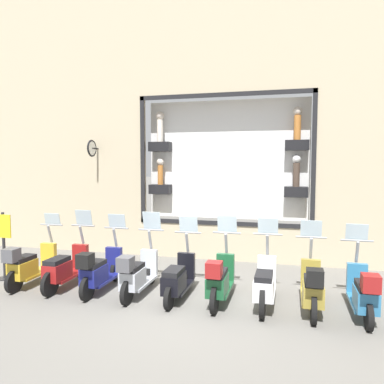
{
  "coord_description": "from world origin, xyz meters",
  "views": [
    {
      "loc": [
        -6.88,
        -1.8,
        2.78
      ],
      "look_at": [
        1.67,
        0.44,
        2.07
      ],
      "focal_mm": 35.0,
      "sensor_mm": 36.0,
      "label": 1
    }
  ],
  "objects_px": {
    "scooter_white_2": "(265,285)",
    "scooter_red_7": "(65,268)",
    "scooter_navy_6": "(99,271)",
    "scooter_silver_5": "(137,274)",
    "scooter_black_4": "(178,279)",
    "scooter_teal_0": "(364,293)",
    "scooter_yellow_8": "(29,265)",
    "scooter_green_3": "(219,280)",
    "scooter_olive_1": "(312,288)",
    "shop_sign_post": "(4,243)"
  },
  "relations": [
    {
      "from": "scooter_white_2",
      "to": "scooter_red_7",
      "type": "distance_m",
      "value": 4.34
    },
    {
      "from": "scooter_navy_6",
      "to": "scooter_silver_5",
      "type": "bearing_deg",
      "value": -89.97
    },
    {
      "from": "scooter_black_4",
      "to": "scooter_silver_5",
      "type": "relative_size",
      "value": 1.0
    },
    {
      "from": "scooter_silver_5",
      "to": "scooter_red_7",
      "type": "bearing_deg",
      "value": 87.81
    },
    {
      "from": "scooter_teal_0",
      "to": "scooter_yellow_8",
      "type": "bearing_deg",
      "value": 89.96
    },
    {
      "from": "scooter_white_2",
      "to": "scooter_yellow_8",
      "type": "xyz_separation_m",
      "value": [
        -0.07,
        5.2,
        0.02
      ]
    },
    {
      "from": "scooter_teal_0",
      "to": "scooter_green_3",
      "type": "distance_m",
      "value": 2.6
    },
    {
      "from": "scooter_olive_1",
      "to": "scooter_green_3",
      "type": "relative_size",
      "value": 1.0
    },
    {
      "from": "shop_sign_post",
      "to": "scooter_teal_0",
      "type": "bearing_deg",
      "value": -92.02
    },
    {
      "from": "scooter_red_7",
      "to": "shop_sign_post",
      "type": "relative_size",
      "value": 1.13
    },
    {
      "from": "shop_sign_post",
      "to": "scooter_black_4",
      "type": "bearing_deg",
      "value": -92.78
    },
    {
      "from": "scooter_teal_0",
      "to": "scooter_silver_5",
      "type": "height_order",
      "value": "scooter_silver_5"
    },
    {
      "from": "scooter_yellow_8",
      "to": "scooter_olive_1",
      "type": "bearing_deg",
      "value": -89.97
    },
    {
      "from": "scooter_teal_0",
      "to": "shop_sign_post",
      "type": "distance_m",
      "value": 7.86
    },
    {
      "from": "scooter_teal_0",
      "to": "scooter_green_3",
      "type": "bearing_deg",
      "value": 89.75
    },
    {
      "from": "scooter_teal_0",
      "to": "scooter_silver_5",
      "type": "distance_m",
      "value": 4.34
    },
    {
      "from": "scooter_teal_0",
      "to": "shop_sign_post",
      "type": "bearing_deg",
      "value": 87.98
    },
    {
      "from": "scooter_silver_5",
      "to": "scooter_teal_0",
      "type": "bearing_deg",
      "value": -90.09
    },
    {
      "from": "scooter_white_2",
      "to": "shop_sign_post",
      "type": "height_order",
      "value": "scooter_white_2"
    },
    {
      "from": "scooter_black_4",
      "to": "scooter_yellow_8",
      "type": "bearing_deg",
      "value": 90.99
    },
    {
      "from": "scooter_navy_6",
      "to": "shop_sign_post",
      "type": "xyz_separation_m",
      "value": [
        0.27,
        2.65,
        0.39
      ]
    },
    {
      "from": "scooter_teal_0",
      "to": "scooter_white_2",
      "type": "xyz_separation_m",
      "value": [
        0.07,
        1.73,
        -0.01
      ]
    },
    {
      "from": "shop_sign_post",
      "to": "scooter_white_2",
      "type": "bearing_deg",
      "value": -91.91
    },
    {
      "from": "scooter_silver_5",
      "to": "scooter_navy_6",
      "type": "bearing_deg",
      "value": 90.03
    },
    {
      "from": "scooter_green_3",
      "to": "scooter_teal_0",
      "type": "bearing_deg",
      "value": -90.25
    },
    {
      "from": "scooter_silver_5",
      "to": "scooter_olive_1",
      "type": "bearing_deg",
      "value": -89.98
    },
    {
      "from": "shop_sign_post",
      "to": "scooter_silver_5",
      "type": "bearing_deg",
      "value": -94.4
    },
    {
      "from": "scooter_black_4",
      "to": "scooter_white_2",
      "type": "bearing_deg",
      "value": -89.73
    },
    {
      "from": "shop_sign_post",
      "to": "scooter_green_3",
      "type": "bearing_deg",
      "value": -92.9
    },
    {
      "from": "scooter_silver_5",
      "to": "scooter_red_7",
      "type": "relative_size",
      "value": 0.99
    },
    {
      "from": "scooter_olive_1",
      "to": "scooter_white_2",
      "type": "distance_m",
      "value": 0.87
    },
    {
      "from": "scooter_green_3",
      "to": "scooter_white_2",
      "type": "bearing_deg",
      "value": -85.94
    },
    {
      "from": "scooter_yellow_8",
      "to": "shop_sign_post",
      "type": "relative_size",
      "value": 1.12
    },
    {
      "from": "scooter_teal_0",
      "to": "scooter_navy_6",
      "type": "height_order",
      "value": "scooter_navy_6"
    },
    {
      "from": "scooter_white_2",
      "to": "scooter_red_7",
      "type": "bearing_deg",
      "value": 90.0
    },
    {
      "from": "scooter_red_7",
      "to": "scooter_yellow_8",
      "type": "distance_m",
      "value": 0.87
    },
    {
      "from": "scooter_green_3",
      "to": "shop_sign_post",
      "type": "height_order",
      "value": "scooter_green_3"
    },
    {
      "from": "scooter_green_3",
      "to": "scooter_black_4",
      "type": "height_order",
      "value": "scooter_green_3"
    },
    {
      "from": "scooter_olive_1",
      "to": "scooter_black_4",
      "type": "relative_size",
      "value": 1.01
    },
    {
      "from": "scooter_red_7",
      "to": "scooter_teal_0",
      "type": "bearing_deg",
      "value": -90.69
    },
    {
      "from": "scooter_black_4",
      "to": "scooter_navy_6",
      "type": "height_order",
      "value": "scooter_black_4"
    },
    {
      "from": "scooter_navy_6",
      "to": "scooter_black_4",
      "type": "bearing_deg",
      "value": -88.07
    },
    {
      "from": "scooter_silver_5",
      "to": "scooter_yellow_8",
      "type": "relative_size",
      "value": 1.0
    },
    {
      "from": "scooter_teal_0",
      "to": "scooter_navy_6",
      "type": "distance_m",
      "value": 5.2
    },
    {
      "from": "scooter_white_2",
      "to": "scooter_red_7",
      "type": "relative_size",
      "value": 1.0
    },
    {
      "from": "scooter_green_3",
      "to": "scooter_silver_5",
      "type": "height_order",
      "value": "scooter_silver_5"
    },
    {
      "from": "scooter_black_4",
      "to": "shop_sign_post",
      "type": "bearing_deg",
      "value": 87.22
    },
    {
      "from": "scooter_teal_0",
      "to": "scooter_white_2",
      "type": "relative_size",
      "value": 0.99
    },
    {
      "from": "scooter_navy_6",
      "to": "shop_sign_post",
      "type": "relative_size",
      "value": 1.12
    },
    {
      "from": "scooter_black_4",
      "to": "scooter_red_7",
      "type": "height_order",
      "value": "scooter_red_7"
    }
  ]
}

